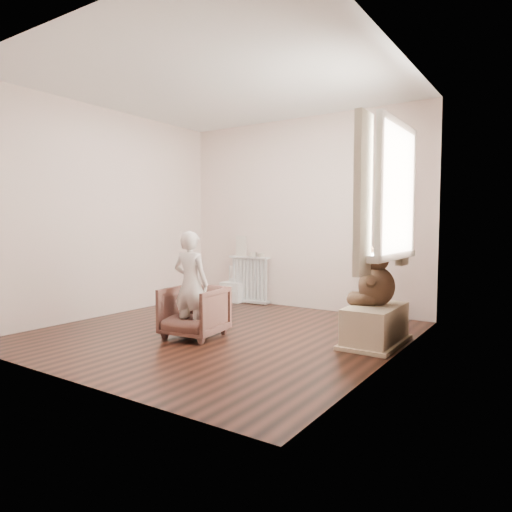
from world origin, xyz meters
The scene contains 20 objects.
floor centered at (0.00, 0.00, 0.00)m, with size 3.60×3.60×0.01m, color black.
ceiling centered at (0.00, 0.00, 2.60)m, with size 3.60×3.60×0.01m, color white.
back_wall centered at (0.00, 1.80, 1.30)m, with size 3.60×0.02×2.60m, color white.
front_wall centered at (0.00, -1.80, 1.30)m, with size 3.60×0.02×2.60m, color white.
left_wall centered at (-1.80, 0.00, 1.30)m, with size 0.02×3.60×2.60m, color white.
right_wall centered at (1.80, 0.00, 1.30)m, with size 0.02×3.60×2.60m, color white.
window centered at (1.76, 0.30, 1.45)m, with size 0.03×0.90×1.10m, color white.
window_sill centered at (1.67, 0.30, 0.87)m, with size 0.22×1.10×0.06m, color silver.
curtain_left centered at (1.65, -0.27, 1.39)m, with size 0.06×0.26×1.30m, color #B3AB91.
curtain_right centered at (1.65, 0.87, 1.39)m, with size 0.06×0.26×1.30m, color #B3AB91.
radiator centered at (-0.78, 1.68, 0.39)m, with size 0.65×0.12×0.69m, color silver.
paper_doll centered at (-0.93, 1.68, 0.84)m, with size 0.18×0.02×0.30m, color beige.
tin_a centered at (-0.72, 1.68, 0.72)m, with size 0.11×0.11×0.07m, color #A59E8C.
tin_b centered at (-0.58, 1.68, 0.71)m, with size 0.10×0.10×0.05m, color #A59E8C.
toy_vanity centered at (-1.05, 1.65, 0.28)m, with size 0.34×0.24×0.53m, color silver.
armchair centered at (-0.11, -0.30, 0.26)m, with size 0.56×0.57×0.52m, color brown.
child centered at (-0.11, -0.35, 0.55)m, with size 0.39×0.26×1.07m, color silver.
toy_bench centered at (1.52, 0.47, 0.20)m, with size 0.42×0.79×0.37m, color beige.
teddy_bear centered at (1.50, 0.54, 0.67)m, with size 0.46×0.35×0.56m, color #362418, non-canonical shape.
plush_cat centered at (1.66, 0.70, 1.00)m, with size 0.17×0.28×0.24m, color slate, non-canonical shape.
Camera 1 is at (2.96, -3.78, 1.16)m, focal length 32.00 mm.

